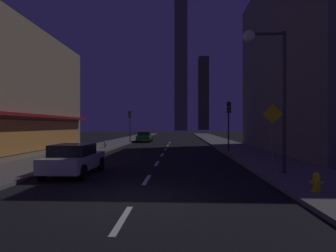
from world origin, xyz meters
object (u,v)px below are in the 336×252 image
traffic_light_far_left (130,119)px  street_lamp_right (266,66)px  car_parked_near (74,159)px  fire_hydrant_yellow_near (316,183)px  car_parked_far (144,137)px  pedestrian_crossing_sign (273,132)px  traffic_light_near_right (229,115)px  fire_hydrant_far_left (105,145)px

traffic_light_far_left → street_lamp_right: bearing=-67.1°
street_lamp_right → car_parked_near: bearing=179.9°
fire_hydrant_yellow_near → traffic_light_far_left: bearing=111.2°
fire_hydrant_yellow_near → car_parked_far: bearing=107.3°
fire_hydrant_yellow_near → car_parked_near: bearing=158.4°
street_lamp_right → pedestrian_crossing_sign: bearing=-47.2°
car_parked_near → traffic_light_near_right: (9.10, 10.81, 2.45)m
traffic_light_near_right → car_parked_far: bearing=119.9°
car_parked_far → fire_hydrant_yellow_near: bearing=-72.7°
street_lamp_right → fire_hydrant_yellow_near: bearing=-82.1°
traffic_light_far_left → pedestrian_crossing_sign: bearing=-66.8°
traffic_light_far_left → pedestrian_crossing_sign: traffic_light_far_left is taller
car_parked_near → fire_hydrant_yellow_near: size_ratio=6.48×
fire_hydrant_yellow_near → fire_hydrant_far_left: same height
traffic_light_near_right → traffic_light_far_left: (-11.00, 14.87, 0.00)m
car_parked_near → pedestrian_crossing_sign: bearing=-1.6°
street_lamp_right → pedestrian_crossing_sign: 3.07m
pedestrian_crossing_sign → car_parked_far: bearing=108.9°
traffic_light_near_right → street_lamp_right: (-0.12, -10.83, 1.87)m
car_parked_far → traffic_light_far_left: (-1.90, -0.98, 2.45)m
car_parked_far → traffic_light_near_right: bearing=-60.1°
car_parked_near → traffic_light_far_left: traffic_light_far_left is taller
fire_hydrant_far_left → pedestrian_crossing_sign: 18.60m
fire_hydrant_far_left → street_lamp_right: 18.78m
fire_hydrant_yellow_near → fire_hydrant_far_left: bearing=123.2°
fire_hydrant_far_left → street_lamp_right: size_ratio=0.10×
car_parked_far → traffic_light_far_left: 3.25m
car_parked_near → traffic_light_far_left: bearing=94.2°
fire_hydrant_yellow_near → traffic_light_far_left: (-11.40, 29.44, 2.74)m
fire_hydrant_yellow_near → pedestrian_crossing_sign: size_ratio=0.21×
car_parked_far → fire_hydrant_far_left: (-2.30, -12.38, -0.29)m
fire_hydrant_yellow_near → street_lamp_right: 5.96m
street_lamp_right → car_parked_far: bearing=108.6°
fire_hydrant_far_left → traffic_light_far_left: (0.40, 11.40, 2.74)m
traffic_light_near_right → street_lamp_right: size_ratio=0.64×
street_lamp_right → pedestrian_crossing_sign: (0.22, -0.24, -3.05)m
fire_hydrant_far_left → traffic_light_far_left: 11.74m
car_parked_far → street_lamp_right: street_lamp_right is taller
fire_hydrant_yellow_near → pedestrian_crossing_sign: pedestrian_crossing_sign is taller
pedestrian_crossing_sign → traffic_light_near_right: bearing=90.5°
car_parked_far → pedestrian_crossing_sign: (9.20, -26.91, 1.28)m
fire_hydrant_yellow_near → fire_hydrant_far_left: size_ratio=1.00×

